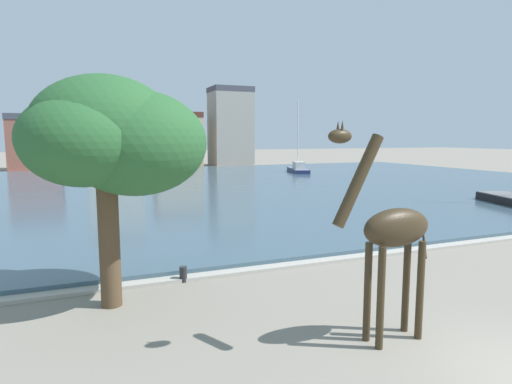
% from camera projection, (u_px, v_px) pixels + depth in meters
% --- Properties ---
extents(harbor_water, '(83.71, 49.79, 0.26)m').
position_uv_depth(harbor_water, '(177.00, 187.00, 38.91)').
color(harbor_water, '#3D5666').
rests_on(harbor_water, ground).
extents(quay_edge_coping, '(83.71, 0.50, 0.12)m').
position_uv_depth(quay_edge_coping, '(316.00, 262.00, 15.79)').
color(quay_edge_coping, '#ADA89E').
rests_on(quay_edge_coping, ground).
extents(giraffe_statue, '(2.85, 0.77, 4.97)m').
position_uv_depth(giraffe_statue, '(391.00, 232.00, 9.50)').
color(giraffe_statue, '#382B19').
rests_on(giraffe_statue, ground).
extents(sailboat_navy, '(3.67, 7.52, 9.47)m').
position_uv_depth(sailboat_navy, '(297.00, 170.00, 54.66)').
color(sailboat_navy, navy).
rests_on(sailboat_navy, ground).
extents(sailboat_black, '(3.75, 6.68, 7.77)m').
position_uv_depth(sailboat_black, '(511.00, 201.00, 28.61)').
color(sailboat_black, black).
rests_on(sailboat_black, ground).
extents(shade_tree, '(4.92, 4.42, 6.26)m').
position_uv_depth(shade_tree, '(106.00, 138.00, 11.31)').
color(shade_tree, brown).
rests_on(shade_tree, ground).
extents(mooring_bollard, '(0.24, 0.24, 0.50)m').
position_uv_depth(mooring_bollard, '(183.00, 274.00, 13.78)').
color(mooring_bollard, '#232326').
rests_on(mooring_bollard, ground).
extents(townhouse_wide_warehouse, '(6.67, 7.77, 7.81)m').
position_uv_depth(townhouse_wide_warehouse, '(36.00, 143.00, 60.77)').
color(townhouse_wide_warehouse, '#8E5142').
rests_on(townhouse_wide_warehouse, ground).
extents(townhouse_corner_house, '(7.73, 6.25, 10.95)m').
position_uv_depth(townhouse_corner_house, '(113.00, 132.00, 63.16)').
color(townhouse_corner_house, '#C6B293').
rests_on(townhouse_corner_house, ground).
extents(townhouse_end_terrace, '(7.22, 5.50, 8.47)m').
position_uv_depth(townhouse_end_terrace, '(177.00, 140.00, 66.30)').
color(townhouse_end_terrace, tan).
rests_on(townhouse_end_terrace, ground).
extents(townhouse_narrow_midrow, '(6.47, 5.54, 12.68)m').
position_uv_depth(townhouse_narrow_midrow, '(230.00, 127.00, 69.78)').
color(townhouse_narrow_midrow, gray).
rests_on(townhouse_narrow_midrow, ground).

